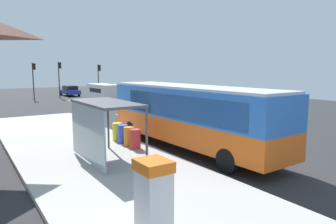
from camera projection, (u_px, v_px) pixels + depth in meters
ground_plane at (119, 116)px, 26.78m from camera, size 56.00×92.00×0.04m
sidewalk_platform at (99, 162)px, 13.36m from camera, size 6.20×30.00×0.18m
lane_stripe_seg_1 at (259, 156)px, 14.52m from camera, size 0.16×2.20×0.01m
lane_stripe_seg_2 at (193, 137)px, 18.65m from camera, size 0.16×2.20×0.01m
lane_stripe_seg_3 at (151, 124)px, 22.79m from camera, size 0.16×2.20×0.01m
lane_stripe_seg_4 at (121, 116)px, 26.92m from camera, size 0.16×2.20×0.01m
lane_stripe_seg_5 at (100, 109)px, 31.05m from camera, size 0.16×2.20×0.01m
lane_stripe_seg_6 at (84, 105)px, 35.18m from camera, size 0.16×2.20×0.01m
lane_stripe_seg_7 at (71, 101)px, 39.31m from camera, size 0.16×2.20×0.01m
bus at (189, 113)px, 15.55m from camera, size 2.89×11.09×3.21m
white_van at (104, 93)px, 35.05m from camera, size 2.17×5.26×2.30m
sedan_near at (70, 91)px, 46.32m from camera, size 1.99×4.47×1.52m
ticket_machine at (154, 202)px, 6.78m from camera, size 0.66×0.76×1.94m
recycling_bin_red at (135, 139)px, 15.20m from camera, size 0.52×0.52×0.95m
recycling_bin_orange at (129, 136)px, 15.78m from camera, size 0.52×0.52×0.95m
recycling_bin_blue at (123, 134)px, 16.35m from camera, size 0.52×0.52×0.95m
recycling_bin_yellow at (117, 132)px, 16.93m from camera, size 0.52×0.52×0.95m
traffic_light_near_side at (99, 75)px, 44.79m from camera, size 0.49×0.28×4.62m
traffic_light_far_side at (34, 75)px, 40.74m from camera, size 0.49×0.28×4.79m
traffic_light_median at (60, 74)px, 43.30m from camera, size 0.49×0.28×4.96m
bus_shelter at (99, 116)px, 12.89m from camera, size 1.80×4.00×2.50m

